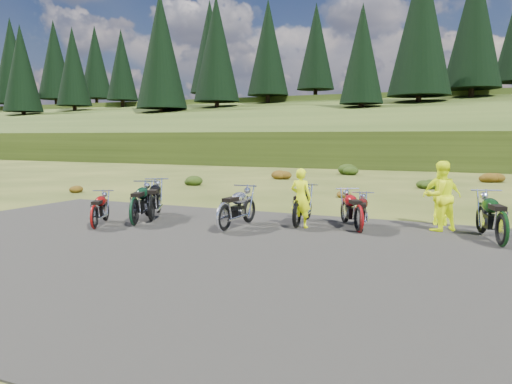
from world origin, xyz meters
The scene contains 39 objects.
ground centered at (0.00, 0.00, 0.00)m, with size 300.00×300.00×0.00m, color #2F3E14.
gravel_pad centered at (0.00, -2.00, 0.00)m, with size 20.00×12.00×0.04m, color black.
hill_slope centered at (0.00, 50.00, 0.00)m, with size 300.00×46.00×3.00m, color #304216, non-canonical shape.
hill_plateau centered at (0.00, 110.00, 0.00)m, with size 300.00×90.00×9.17m, color #304216.
conifer_5 centered at (-105.00, 78.00, 18.16)m, with size 6.16×6.16×16.00m.
conifer_8 centered at (-87.00, 65.00, 18.57)m, with size 7.92×7.92×20.00m.
conifer_9 centered at (-81.00, 71.00, 19.26)m, with size 7.48×7.48×19.00m.
conifer_10 centered at (-75.00, 77.00, 19.16)m, with size 7.04×7.04×18.00m.
conifer_11 centered at (-69.00, 52.00, 14.47)m, with size 6.60×6.60×17.00m.
conifer_12 centered at (-63.00, 58.00, 15.17)m, with size 6.16×6.16×16.00m.
conifer_13 centered at (-57.00, 64.00, 15.86)m, with size 5.72×5.72×15.00m.
conifer_14 centered at (-51.00, 70.00, 16.55)m, with size 5.28×5.28×14.00m.
conifer_15 centered at (-45.00, 76.00, 20.16)m, with size 7.92×7.92×20.00m.
conifer_16 centered at (-39.00, 51.00, 15.28)m, with size 7.48×7.48×19.00m.
conifer_17 centered at (-33.00, 57.00, 15.97)m, with size 7.04×7.04×18.00m.
conifer_18 centered at (-27.00, 63.00, 16.66)m, with size 6.60×6.60×17.00m.
conifer_19 centered at (-21.00, 69.00, 17.36)m, with size 6.16×6.16×16.00m.
conifer_20 centered at (-15.00, 75.00, 17.65)m, with size 5.72×5.72×15.00m.
conifer_21 centered at (-9.00, 50.00, 12.56)m, with size 5.28×5.28×14.00m.
conifer_22 centered at (-3.00, 56.00, 16.77)m, with size 7.92×7.92×20.00m.
conifer_23 centered at (3.00, 62.00, 17.47)m, with size 7.48×7.48×19.00m.
shrub_0 centered at (-12.00, 6.00, 0.23)m, with size 0.77×0.77×0.45m, color #64310C.
shrub_1 centered at (-9.10, 11.30, 0.31)m, with size 1.03×1.03×0.61m, color #1D370D.
shrub_2 centered at (-6.20, 16.60, 0.38)m, with size 1.30×1.30×0.77m, color #64310C.
shrub_3 centered at (-3.30, 21.90, 0.46)m, with size 1.56×1.56×0.92m, color #1D370D.
shrub_4 centered at (-0.40, 9.20, 0.23)m, with size 0.77×0.77×0.45m, color #64310C.
shrub_5 centered at (2.50, 14.50, 0.31)m, with size 1.03×1.03×0.61m, color #1D370D.
shrub_6 centered at (5.40, 19.80, 0.38)m, with size 1.30×1.30×0.77m, color #64310C.
motorcycle_0 centered at (-3.98, 0.73, 0.00)m, with size 2.34×0.78×1.23m, color black, non-canonical shape.
motorcycle_1 centered at (-4.66, -0.94, 0.00)m, with size 1.89×0.63×0.99m, color maroon, non-canonical shape.
motorcycle_2 centered at (-4.00, -0.05, 0.00)m, with size 2.32×0.77×1.21m, color black, non-canonical shape.
motorcycle_3 centered at (-1.21, 0.17, 0.00)m, with size 2.26×0.75×1.18m, color silver, non-canonical shape.
motorcycle_4 centered at (2.16, 1.58, 0.00)m, with size 1.91×0.64×1.00m, color #490D0C, non-canonical shape.
motorcycle_5 centered at (0.36, 1.51, 0.00)m, with size 2.21×0.74×1.16m, color black, non-canonical shape.
motorcycle_6 centered at (2.08, 1.61, 0.00)m, with size 2.09×0.70×1.10m, color maroon, non-canonical shape.
motorcycle_7 centered at (5.48, 1.23, 0.00)m, with size 2.34×0.78×1.23m, color black, non-canonical shape.
person_middle centered at (0.42, 1.68, 0.83)m, with size 0.61×0.40×1.67m, color #E5F90D.
person_right_a centered at (4.00, 2.78, 0.95)m, with size 0.92×0.72×1.89m, color #E5F90D.
person_right_b centered at (3.97, 3.71, 0.86)m, with size 1.01×0.42×1.72m, color #E5F90D.
Camera 1 is at (5.05, -11.41, 2.56)m, focal length 35.00 mm.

